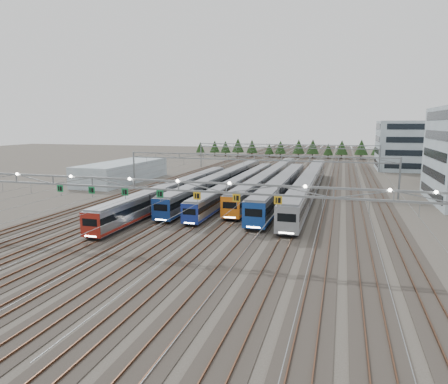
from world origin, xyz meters
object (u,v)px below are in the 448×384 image
(train_a, at_px, (176,191))
(gantry_mid, at_px, (254,162))
(west_shed, at_px, (123,172))
(train_b, at_px, (224,181))
(gantry_near, at_px, (178,188))
(train_c, at_px, (241,184))
(train_e, at_px, (282,187))
(depot_bldg_north, at_px, (415,146))
(train_d, at_px, (271,178))
(train_f, at_px, (309,184))
(gantry_far, at_px, (285,149))

(train_a, distance_m, gantry_mid, 19.07)
(west_shed, bearing_deg, train_b, -13.08)
(gantry_near, bearing_deg, train_c, 93.35)
(train_e, bearing_deg, depot_bldg_north, 61.86)
(train_d, bearing_deg, depot_bldg_north, 52.25)
(train_b, xyz_separation_m, train_d, (9.00, 6.62, 0.02))
(train_c, height_order, gantry_mid, gantry_mid)
(train_a, xyz_separation_m, depot_bldg_north, (50.06, 68.97, 5.51))
(train_f, relative_size, gantry_near, 1.16)
(train_f, height_order, gantry_near, gantry_near)
(train_a, distance_m, train_c, 15.27)
(train_d, distance_m, west_shed, 37.19)
(train_d, xyz_separation_m, west_shed, (-37.19, -0.07, 0.27))
(train_a, height_order, train_e, train_e)
(train_e, distance_m, train_f, 7.10)
(train_f, bearing_deg, depot_bldg_north, 63.15)
(train_f, xyz_separation_m, depot_bldg_north, (27.56, 54.45, 5.26))
(west_shed, bearing_deg, train_d, 0.10)
(train_a, xyz_separation_m, train_e, (18.00, 9.03, 0.25))
(train_b, height_order, train_c, train_b)
(gantry_near, bearing_deg, train_a, 113.85)
(train_b, height_order, train_d, train_d)
(gantry_near, height_order, west_shed, gantry_near)
(gantry_far, bearing_deg, train_e, -82.42)
(gantry_far, bearing_deg, train_c, -92.72)
(train_e, height_order, gantry_mid, gantry_mid)
(gantry_mid, height_order, gantry_far, same)
(train_e, xyz_separation_m, gantry_far, (-6.75, 50.75, 4.08))
(train_c, relative_size, depot_bldg_north, 2.62)
(train_c, bearing_deg, train_e, -20.18)
(gantry_near, xyz_separation_m, gantry_mid, (0.05, 40.12, -0.70))
(train_d, distance_m, train_e, 13.49)
(train_a, relative_size, gantry_mid, 0.93)
(gantry_far, height_order, depot_bldg_north, depot_bldg_north)
(train_a, bearing_deg, gantry_near, -66.15)
(gantry_near, relative_size, west_shed, 1.88)
(train_b, relative_size, train_d, 0.93)
(train_c, distance_m, train_d, 10.43)
(gantry_near, bearing_deg, west_shed, 126.58)
(train_d, height_order, west_shed, west_shed)
(depot_bldg_north, bearing_deg, train_b, -130.24)
(train_b, xyz_separation_m, gantry_mid, (6.75, -0.35, 4.27))
(train_b, bearing_deg, train_c, -31.82)
(train_b, height_order, gantry_mid, gantry_mid)
(gantry_near, bearing_deg, gantry_mid, 89.93)
(train_f, bearing_deg, train_e, -129.35)
(west_shed, bearing_deg, gantry_near, -53.42)
(gantry_near, bearing_deg, train_e, 78.81)
(train_f, xyz_separation_m, west_shed, (-46.19, 7.16, 0.11))
(train_d, height_order, gantry_mid, gantry_mid)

